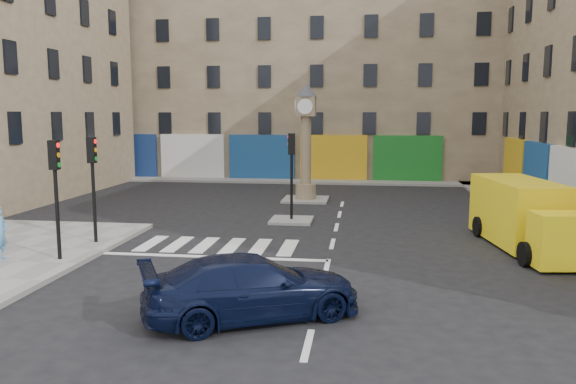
% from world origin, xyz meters
% --- Properties ---
extents(ground, '(120.00, 120.00, 0.00)m').
position_xyz_m(ground, '(0.00, 0.00, 0.00)').
color(ground, black).
rests_on(ground, ground).
extents(sidewalk_right, '(2.60, 30.00, 0.15)m').
position_xyz_m(sidewalk_right, '(8.70, 10.00, 0.07)').
color(sidewalk_right, gray).
rests_on(sidewalk_right, ground).
extents(sidewalk_far, '(32.00, 2.40, 0.15)m').
position_xyz_m(sidewalk_far, '(-4.00, 22.20, 0.07)').
color(sidewalk_far, gray).
rests_on(sidewalk_far, ground).
extents(island_near, '(1.80, 1.80, 0.12)m').
position_xyz_m(island_near, '(-2.00, 8.00, 0.06)').
color(island_near, gray).
rests_on(island_near, ground).
extents(island_far, '(2.40, 2.40, 0.12)m').
position_xyz_m(island_far, '(-2.00, 14.00, 0.06)').
color(island_far, gray).
rests_on(island_far, ground).
extents(building_far, '(32.00, 10.00, 17.00)m').
position_xyz_m(building_far, '(-4.00, 28.00, 8.50)').
color(building_far, gray).
rests_on(building_far, ground).
extents(traffic_light_left_near, '(0.28, 0.22, 3.70)m').
position_xyz_m(traffic_light_left_near, '(-8.30, 0.20, 2.62)').
color(traffic_light_left_near, black).
rests_on(traffic_light_left_near, sidewalk_left).
extents(traffic_light_left_far, '(0.28, 0.22, 3.70)m').
position_xyz_m(traffic_light_left_far, '(-8.30, 2.60, 2.62)').
color(traffic_light_left_far, black).
rests_on(traffic_light_left_far, sidewalk_left).
extents(traffic_light_island, '(0.28, 0.22, 3.70)m').
position_xyz_m(traffic_light_island, '(-2.00, 8.00, 2.59)').
color(traffic_light_island, black).
rests_on(traffic_light_island, island_near).
extents(clock_pillar, '(1.20, 1.20, 6.10)m').
position_xyz_m(clock_pillar, '(-2.00, 14.00, 3.55)').
color(clock_pillar, '#948461').
rests_on(clock_pillar, island_far).
extents(navy_sedan, '(5.37, 4.06, 1.45)m').
position_xyz_m(navy_sedan, '(-1.41, -3.60, 0.72)').
color(navy_sedan, black).
rests_on(navy_sedan, ground).
extents(yellow_van, '(2.82, 6.55, 2.31)m').
position_xyz_m(yellow_van, '(6.64, 4.33, 1.15)').
color(yellow_van, yellow).
rests_on(yellow_van, ground).
extents(pedestrian_blue, '(0.44, 0.64, 1.71)m').
position_xyz_m(pedestrian_blue, '(-10.03, -0.15, 1.01)').
color(pedestrian_blue, '#5D9ED6').
rests_on(pedestrian_blue, sidewalk_left).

